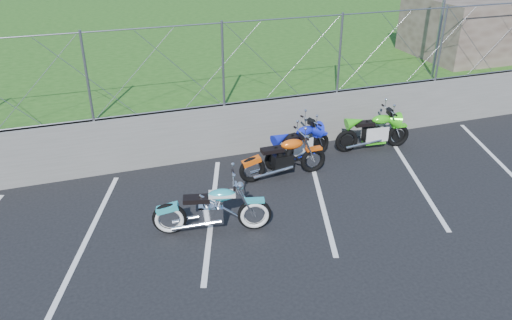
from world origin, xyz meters
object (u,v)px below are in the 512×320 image
object	(u,v)px
cruiser_turquoise	(213,211)
naked_orange	(285,159)
sportbike_blue	(299,145)
sportbike_green	(374,133)

from	to	relation	value
cruiser_turquoise	naked_orange	size ratio (longest dim) A/B	1.05
sportbike_blue	naked_orange	bearing A→B (deg)	-150.88
naked_orange	sportbike_blue	xyz separation A→B (m)	(0.62, 0.60, -0.01)
sportbike_green	cruiser_turquoise	bearing A→B (deg)	-149.58
cruiser_turquoise	sportbike_blue	xyz separation A→B (m)	(2.69, 2.18, -0.01)
naked_orange	sportbike_blue	bearing A→B (deg)	44.10
sportbike_green	sportbike_blue	size ratio (longest dim) A/B	1.06
cruiser_turquoise	naked_orange	xyz separation A→B (m)	(2.07, 1.58, 0.00)
sportbike_blue	cruiser_turquoise	bearing A→B (deg)	-156.18
naked_orange	sportbike_green	world-z (taller)	naked_orange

